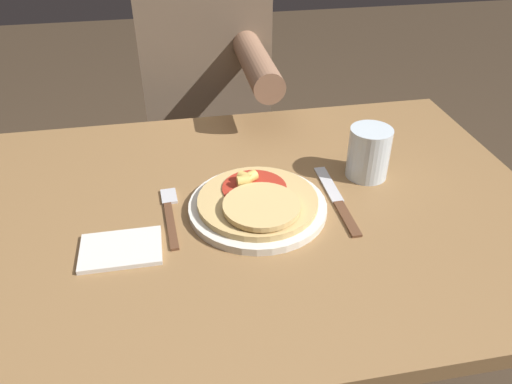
% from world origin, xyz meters
% --- Properties ---
extents(dining_table, '(1.05, 0.76, 0.73)m').
position_xyz_m(dining_table, '(0.00, 0.00, 0.61)').
color(dining_table, olive).
rests_on(dining_table, ground_plane).
extents(plate, '(0.25, 0.25, 0.01)m').
position_xyz_m(plate, '(-0.00, -0.01, 0.74)').
color(plate, silver).
rests_on(plate, dining_table).
extents(pizza, '(0.21, 0.21, 0.04)m').
position_xyz_m(pizza, '(-0.00, -0.02, 0.76)').
color(pizza, tan).
rests_on(pizza, plate).
extents(fork, '(0.03, 0.18, 0.00)m').
position_xyz_m(fork, '(-0.15, 0.00, 0.74)').
color(fork, brown).
rests_on(fork, dining_table).
extents(knife, '(0.02, 0.22, 0.00)m').
position_xyz_m(knife, '(0.15, -0.01, 0.74)').
color(knife, brown).
rests_on(knife, dining_table).
extents(drinking_glass, '(0.08, 0.08, 0.10)m').
position_xyz_m(drinking_glass, '(0.23, 0.06, 0.79)').
color(drinking_glass, silver).
rests_on(drinking_glass, dining_table).
extents(napkin, '(0.13, 0.09, 0.01)m').
position_xyz_m(napkin, '(-0.24, -0.08, 0.74)').
color(napkin, silver).
rests_on(napkin, dining_table).
extents(person_diner, '(0.34, 0.52, 1.16)m').
position_xyz_m(person_diner, '(-0.03, 0.64, 0.66)').
color(person_diner, '#2D2D38').
rests_on(person_diner, ground_plane).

